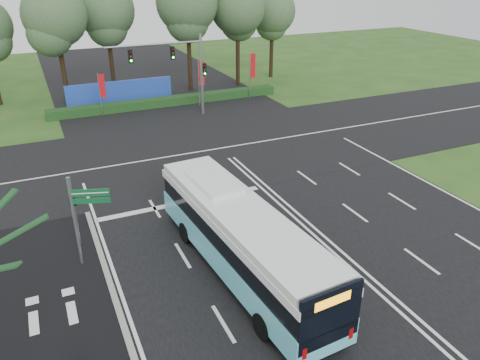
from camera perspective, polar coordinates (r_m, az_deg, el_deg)
name	(u,v)px	position (r m, az deg, el deg)	size (l,w,h in m)	color
ground	(303,226)	(24.80, 7.70, -5.60)	(120.00, 120.00, 0.00)	#254E1A
road_main	(303,226)	(24.79, 7.71, -5.56)	(20.00, 120.00, 0.04)	black
road_cross	(218,149)	(34.44, -2.74, 3.80)	(120.00, 14.00, 0.05)	black
bike_path	(56,336)	(19.49, -21.56, -17.22)	(5.00, 18.00, 0.06)	black
kerb_strip	(121,316)	(19.52, -14.35, -15.81)	(0.25, 18.00, 0.12)	gray
city_bus	(241,239)	(20.24, 0.11, -7.19)	(3.41, 12.38, 3.51)	#5CC3D5
pedestrian_signal	(74,210)	(23.33, -19.57, -3.44)	(0.30, 0.43, 3.65)	gray
street_sign	(82,211)	(21.46, -18.75, -3.65)	(1.64, 0.61, 4.39)	gray
banner_flag_left	(102,88)	(42.95, -16.52, 10.69)	(0.54, 0.25, 3.85)	gray
banner_flag_mid	(201,76)	(44.76, -4.79, 12.50)	(0.62, 0.07, 4.22)	gray
banner_flag_right	(252,69)	(47.14, 1.48, 13.42)	(0.65, 0.18, 4.48)	gray
traffic_light_gantry	(181,64)	(40.92, -7.18, 13.89)	(8.41, 0.28, 7.00)	gray
hedge	(169,101)	(45.59, -8.70, 9.46)	(22.00, 1.20, 0.80)	#143715
blue_hoarding	(120,92)	(46.93, -14.40, 10.30)	(10.00, 0.30, 2.20)	#2044B1
eucalyptus_row	(119,12)	(48.96, -14.52, 19.17)	(40.47, 8.86, 11.82)	black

